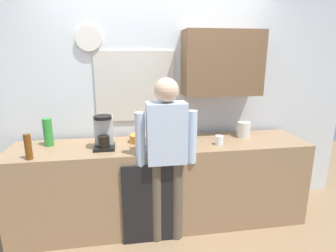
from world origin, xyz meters
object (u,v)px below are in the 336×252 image
(bottle_olive_oil, at_px, (168,126))
(mixing_bowl, at_px, (140,138))
(bottle_amber_beer, at_px, (28,147))
(storage_canister, at_px, (244,130))
(dish_soap, at_px, (182,142))
(bottle_clear_soda, at_px, (48,132))
(person_at_sink, at_px, (166,149))
(cup_white_mug, at_px, (219,140))
(coffee_maker, at_px, (104,134))

(bottle_olive_oil, xyz_separation_m, mixing_bowl, (-0.32, -0.12, -0.09))
(bottle_amber_beer, height_order, storage_canister, bottle_amber_beer)
(bottle_amber_beer, xyz_separation_m, dish_soap, (1.37, 0.02, -0.04))
(bottle_olive_oil, relative_size, bottle_clear_soda, 0.89)
(mixing_bowl, relative_size, person_at_sink, 0.14)
(bottle_olive_oil, xyz_separation_m, cup_white_mug, (0.47, -0.34, -0.08))
(coffee_maker, height_order, storage_canister, coffee_maker)
(cup_white_mug, bearing_deg, mixing_bowl, 164.14)
(cup_white_mug, height_order, storage_canister, storage_canister)
(dish_soap, height_order, storage_canister, dish_soap)
(bottle_amber_beer, relative_size, storage_canister, 1.35)
(coffee_maker, distance_m, mixing_bowl, 0.40)
(mixing_bowl, height_order, person_at_sink, person_at_sink)
(bottle_clear_soda, xyz_separation_m, person_at_sink, (1.13, -0.42, -0.09))
(cup_white_mug, xyz_separation_m, person_at_sink, (-0.57, -0.18, 0.00))
(coffee_maker, distance_m, bottle_olive_oil, 0.72)
(cup_white_mug, distance_m, storage_canister, 0.42)
(person_at_sink, bearing_deg, storage_canister, 30.38)
(mixing_bowl, xyz_separation_m, dish_soap, (0.38, -0.32, 0.04))
(cup_white_mug, relative_size, person_at_sink, 0.06)
(cup_white_mug, bearing_deg, dish_soap, -167.03)
(bottle_amber_beer, xyz_separation_m, cup_white_mug, (1.78, 0.12, -0.07))
(bottle_amber_beer, bearing_deg, dish_soap, 0.92)
(bottle_clear_soda, bearing_deg, bottle_olive_oil, 4.54)
(mixing_bowl, height_order, dish_soap, dish_soap)
(coffee_maker, height_order, mixing_bowl, coffee_maker)
(bottle_olive_oil, bearing_deg, dish_soap, -81.97)
(bottle_amber_beer, distance_m, storage_canister, 2.16)
(cup_white_mug, distance_m, dish_soap, 0.42)
(coffee_maker, bearing_deg, mixing_bowl, 21.28)
(bottle_olive_oil, distance_m, dish_soap, 0.44)
(bottle_clear_soda, bearing_deg, storage_canister, -0.87)
(bottle_olive_oil, bearing_deg, mixing_bowl, -159.25)
(coffee_maker, xyz_separation_m, bottle_clear_soda, (-0.56, 0.16, -0.01))
(dish_soap, distance_m, storage_canister, 0.83)
(mixing_bowl, distance_m, storage_canister, 1.14)
(bottle_clear_soda, distance_m, dish_soap, 1.34)
(cup_white_mug, relative_size, storage_canister, 0.56)
(bottle_clear_soda, distance_m, person_at_sink, 1.21)
(coffee_maker, relative_size, bottle_olive_oil, 1.32)
(storage_canister, bearing_deg, bottle_amber_beer, -171.19)
(bottle_amber_beer, distance_m, person_at_sink, 1.21)
(bottle_olive_oil, xyz_separation_m, bottle_clear_soda, (-1.23, -0.10, 0.01))
(bottle_clear_soda, distance_m, mixing_bowl, 0.92)
(bottle_amber_beer, distance_m, cup_white_mug, 1.78)
(bottle_amber_beer, distance_m, mixing_bowl, 1.05)
(mixing_bowl, bearing_deg, coffee_maker, -158.72)
(bottle_olive_oil, relative_size, person_at_sink, 0.16)
(coffee_maker, bearing_deg, cup_white_mug, -4.21)
(bottle_clear_soda, height_order, cup_white_mug, bottle_clear_soda)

